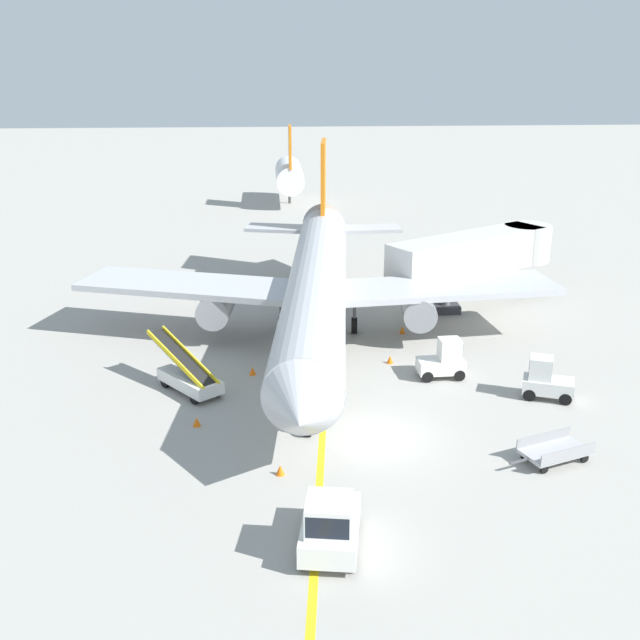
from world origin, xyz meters
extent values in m
plane|color=#9E9B93|center=(0.00, 0.00, 0.00)|extent=(300.00, 300.00, 0.00)
cube|color=yellow|center=(-1.85, 5.00, 0.00)|extent=(8.06, 79.65, 0.01)
cylinder|color=#B2B5BA|center=(-1.85, 11.85, 3.45)|extent=(6.19, 30.18, 3.30)
cone|color=#B2B5BA|center=(-3.42, -4.27, 3.45)|extent=(3.45, 2.70, 3.23)
cone|color=#B2B5BA|center=(-0.26, 28.17, 3.85)|extent=(3.39, 3.09, 3.14)
cube|color=#B2B5BA|center=(5.75, 12.62, 3.05)|extent=(13.41, 5.83, 0.36)
cylinder|color=gray|center=(4.02, 11.78, 2.05)|extent=(2.20, 3.37, 1.90)
cube|color=#B2B5BA|center=(-9.16, 14.07, 3.05)|extent=(13.72, 8.12, 0.36)
cylinder|color=gray|center=(-7.63, 12.92, 2.05)|extent=(2.20, 3.37, 1.90)
cube|color=orange|center=(-0.49, 25.79, 7.50)|extent=(0.67, 4.01, 5.20)
cube|color=#B2B5BA|center=(2.45, 25.10, 3.85)|extent=(5.29, 2.42, 0.24)
cube|color=#B2B5BA|center=(-3.52, 25.68, 3.85)|extent=(5.57, 3.36, 0.24)
cylinder|color=#4C4C51|center=(-2.97, 0.41, 1.56)|extent=(0.20, 0.20, 3.12)
cylinder|color=black|center=(-2.97, 0.41, 0.28)|extent=(0.40, 0.59, 0.56)
cylinder|color=#4C4C51|center=(0.53, 13.63, 1.56)|extent=(0.20, 0.20, 3.12)
cylinder|color=black|center=(0.53, 13.63, 0.48)|extent=(0.44, 0.99, 0.96)
cylinder|color=#4C4C51|center=(-3.85, 14.06, 1.56)|extent=(0.20, 0.20, 3.12)
cylinder|color=black|center=(-3.85, 14.06, 0.48)|extent=(0.44, 0.99, 0.96)
cube|color=black|center=(-3.23, -2.28, 3.80)|extent=(2.89, 1.27, 0.60)
cube|color=beige|center=(8.40, 18.14, 3.60)|extent=(11.59, 8.49, 2.50)
cylinder|color=beige|center=(13.26, 21.12, 3.60)|extent=(3.20, 3.20, 2.50)
cylinder|color=#59595B|center=(6.87, 17.20, 1.18)|extent=(0.56, 0.56, 2.35)
cube|color=#333338|center=(6.87, 17.20, 0.25)|extent=(1.80, 1.40, 0.50)
cube|color=silver|center=(-2.59, -7.79, 0.70)|extent=(2.43, 3.85, 0.80)
cube|color=silver|center=(-2.69, -8.41, 1.65)|extent=(1.75, 1.84, 1.10)
cube|color=black|center=(-2.81, -9.18, 1.65)|extent=(1.42, 0.30, 0.77)
cylinder|color=black|center=(-1.99, -9.16, 0.30)|extent=(0.31, 0.63, 0.60)
cylinder|color=black|center=(-3.58, -8.91, 0.30)|extent=(0.31, 0.63, 0.60)
cylinder|color=black|center=(-1.60, -6.67, 0.30)|extent=(0.31, 0.63, 0.60)
cylinder|color=black|center=(-3.19, -6.42, 0.30)|extent=(0.31, 0.63, 0.60)
cube|color=silver|center=(4.28, 6.54, 0.65)|extent=(2.46, 1.42, 0.70)
cube|color=silver|center=(4.70, 6.56, 1.55)|extent=(1.13, 1.09, 1.10)
cube|color=black|center=(5.21, 6.59, 1.55)|extent=(0.13, 0.98, 0.77)
cylinder|color=black|center=(5.09, 7.13, 0.30)|extent=(0.61, 0.25, 0.60)
cylinder|color=black|center=(5.15, 6.03, 0.30)|extent=(0.61, 0.25, 0.60)
cylinder|color=black|center=(3.41, 7.05, 0.30)|extent=(0.61, 0.25, 0.60)
cylinder|color=black|center=(3.47, 5.95, 0.30)|extent=(0.61, 0.25, 0.60)
cube|color=silver|center=(8.96, 3.62, 0.65)|extent=(2.70, 2.06, 0.70)
cube|color=silver|center=(8.57, 3.77, 1.55)|extent=(1.38, 1.35, 1.10)
cube|color=black|center=(8.08, 3.95, 1.55)|extent=(0.42, 0.94, 0.77)
cylinder|color=black|center=(7.98, 3.40, 0.30)|extent=(0.64, 0.42, 0.60)
cylinder|color=black|center=(8.37, 4.43, 0.30)|extent=(0.64, 0.42, 0.60)
cylinder|color=black|center=(9.55, 2.81, 0.30)|extent=(0.64, 0.42, 0.60)
cylinder|color=black|center=(9.94, 3.85, 0.30)|extent=(0.64, 0.42, 0.60)
cube|color=silver|center=(-8.54, 5.55, 0.60)|extent=(3.54, 3.91, 0.60)
cylinder|color=black|center=(-9.87, 6.19, 0.30)|extent=(0.55, 0.61, 0.60)
cylinder|color=black|center=(-8.87, 6.98, 0.30)|extent=(0.55, 0.61, 0.60)
cylinder|color=black|center=(-8.21, 4.11, 0.30)|extent=(0.55, 0.61, 0.60)
cylinder|color=black|center=(-7.21, 4.90, 0.30)|extent=(0.55, 0.61, 0.60)
cube|color=black|center=(-8.91, 6.02, 1.55)|extent=(3.81, 4.47, 1.76)
cube|color=yellow|center=(-9.27, 5.74, 1.67)|extent=(3.18, 3.98, 1.84)
cube|color=yellow|center=(-8.56, 6.30, 1.67)|extent=(3.18, 3.98, 1.84)
cube|color=#A5A5A8|center=(7.14, -2.51, 0.44)|extent=(3.15, 2.41, 0.16)
cube|color=#4C4C51|center=(5.42, -3.18, 0.42)|extent=(0.87, 0.40, 0.08)
cylinder|color=#4C4C51|center=(5.00, -3.34, 0.42)|extent=(0.12, 0.12, 0.05)
cube|color=gray|center=(7.42, -3.21, 0.69)|extent=(2.63, 1.07, 0.50)
cube|color=gray|center=(6.87, -1.81, 0.69)|extent=(2.63, 1.07, 0.50)
cylinder|color=black|center=(6.38, -3.45, 0.18)|extent=(0.38, 0.24, 0.36)
cylinder|color=black|center=(5.95, -2.33, 0.18)|extent=(0.38, 0.24, 0.36)
cylinder|color=black|center=(8.34, -2.69, 0.18)|extent=(0.38, 0.24, 0.36)
cylinder|color=black|center=(7.91, -1.57, 0.18)|extent=(0.38, 0.24, 0.36)
cylinder|color=#26262D|center=(-2.06, 7.07, 0.42)|extent=(0.24, 0.24, 0.85)
cube|color=green|center=(-2.06, 7.07, 1.13)|extent=(0.36, 0.22, 0.56)
sphere|color=tan|center=(-2.06, 7.07, 1.52)|extent=(0.20, 0.20, 0.20)
sphere|color=yellow|center=(-2.06, 7.07, 1.58)|extent=(0.24, 0.24, 0.24)
cone|color=orange|center=(-4.22, -2.88, 0.22)|extent=(0.36, 0.36, 0.44)
cone|color=orange|center=(-7.92, 1.71, 0.22)|extent=(0.36, 0.36, 0.44)
cone|color=orange|center=(-5.49, 7.52, 0.22)|extent=(0.36, 0.36, 0.44)
cone|color=orange|center=(1.95, 8.64, 0.22)|extent=(0.36, 0.36, 0.44)
cone|color=orange|center=(3.41, 13.35, 0.22)|extent=(0.36, 0.36, 0.44)
cylinder|color=silver|center=(-2.10, 56.50, 3.10)|extent=(3.00, 10.00, 3.00)
cylinder|color=#3F3F3F|center=(-2.10, 56.50, 0.80)|extent=(0.30, 0.30, 1.60)
cube|color=orange|center=(-2.10, 53.00, 6.60)|extent=(0.24, 3.20, 4.40)
camera|label=1|loc=(-4.46, -30.69, 16.10)|focal=44.09mm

